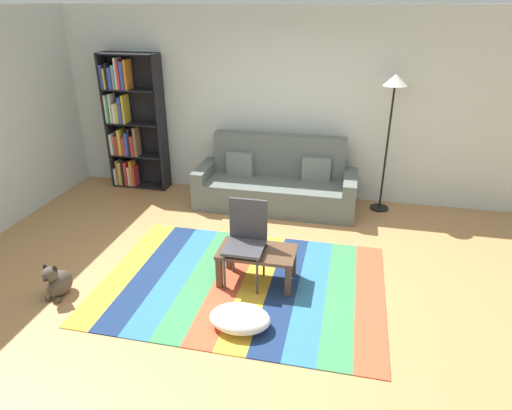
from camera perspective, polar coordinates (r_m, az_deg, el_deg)
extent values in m
plane|color=#B27F4C|center=(4.81, -1.43, -9.96)|extent=(14.00, 14.00, 0.00)
cube|color=silver|center=(6.60, 3.83, 12.58)|extent=(6.80, 0.10, 2.70)
cube|color=gold|center=(5.23, -16.13, -7.80)|extent=(0.29, 2.10, 0.01)
cube|color=navy|center=(5.11, -13.19, -8.29)|extent=(0.29, 2.10, 0.01)
cube|color=teal|center=(5.00, -10.09, -8.78)|extent=(0.29, 2.10, 0.01)
cube|color=#387F4C|center=(4.91, -6.86, -9.26)|extent=(0.29, 2.10, 0.01)
cube|color=#C64C2D|center=(4.83, -3.51, -9.73)|extent=(0.29, 2.10, 0.01)
cube|color=gold|center=(4.77, -0.05, -10.18)|extent=(0.29, 2.10, 0.01)
cube|color=navy|center=(4.73, 3.50, -10.60)|extent=(0.29, 2.10, 0.01)
cube|color=teal|center=(4.70, 7.11, -10.98)|extent=(0.29, 2.10, 0.01)
cube|color=#387F4C|center=(4.69, 10.75, -11.33)|extent=(0.29, 2.10, 0.01)
cube|color=#C64C2D|center=(4.71, 14.40, -11.63)|extent=(0.29, 2.10, 0.01)
cube|color=#59605B|center=(6.39, 2.43, 1.35)|extent=(1.90, 0.80, 0.40)
cube|color=#59605B|center=(6.49, 2.99, 6.44)|extent=(1.90, 0.20, 0.60)
cube|color=#59605B|center=(6.60, -6.48, 2.75)|extent=(0.18, 0.80, 0.56)
cube|color=#59605B|center=(6.28, 11.83, 1.18)|extent=(0.18, 0.80, 0.56)
cube|color=slate|center=(6.53, -2.00, 5.28)|extent=(0.42, 0.19, 0.36)
cube|color=slate|center=(6.36, 7.68, 4.52)|extent=(0.42, 0.19, 0.36)
cube|color=black|center=(7.35, -18.25, 10.09)|extent=(0.04, 0.28, 2.06)
cube|color=black|center=(6.96, -11.97, 10.02)|extent=(0.04, 0.28, 2.06)
cube|color=black|center=(7.26, -14.72, 10.35)|extent=(0.90, 0.01, 2.06)
cube|color=black|center=(7.45, -14.34, 2.54)|extent=(0.86, 0.28, 0.02)
cube|color=black|center=(7.28, -14.76, 6.23)|extent=(0.86, 0.28, 0.02)
cube|color=black|center=(7.14, -15.20, 10.07)|extent=(0.86, 0.28, 0.02)
cube|color=black|center=(7.04, -15.66, 14.04)|extent=(0.86, 0.28, 0.02)
cube|color=black|center=(6.97, -16.16, 18.11)|extent=(0.86, 0.28, 0.02)
cube|color=silver|center=(7.57, -17.17, 3.76)|extent=(0.03, 0.25, 0.27)
cube|color=#8C6647|center=(7.50, -17.09, 4.10)|extent=(0.03, 0.18, 0.40)
cube|color=gold|center=(7.50, -16.72, 4.03)|extent=(0.05, 0.21, 0.37)
cube|color=black|center=(7.47, -16.34, 4.09)|extent=(0.03, 0.22, 0.39)
cube|color=red|center=(7.44, -16.11, 3.97)|extent=(0.04, 0.18, 0.38)
cube|color=silver|center=(7.43, -15.71, 3.69)|extent=(0.03, 0.19, 0.30)
cube|color=orange|center=(7.38, -15.47, 4.02)|extent=(0.04, 0.17, 0.41)
cube|color=red|center=(7.38, -15.13, 3.67)|extent=(0.03, 0.17, 0.32)
cube|color=silver|center=(7.38, -17.78, 7.52)|extent=(0.04, 0.19, 0.32)
cube|color=#8C6647|center=(7.38, -17.37, 7.49)|extent=(0.04, 0.24, 0.30)
cube|color=red|center=(7.36, -17.08, 7.46)|extent=(0.03, 0.23, 0.30)
cube|color=gold|center=(7.32, -16.73, 7.83)|extent=(0.05, 0.24, 0.40)
cube|color=red|center=(7.30, -16.27, 7.40)|extent=(0.04, 0.23, 0.29)
cube|color=#334CB2|center=(7.28, -15.90, 7.65)|extent=(0.05, 0.25, 0.35)
cube|color=black|center=(7.24, -15.60, 7.92)|extent=(0.03, 0.24, 0.43)
cube|color=red|center=(7.21, -15.39, 7.37)|extent=(0.05, 0.16, 0.31)
cube|color=#8C6647|center=(7.17, -15.02, 7.87)|extent=(0.04, 0.17, 0.45)
cube|color=silver|center=(7.27, -18.29, 11.71)|extent=(0.03, 0.24, 0.41)
cube|color=green|center=(7.25, -18.08, 11.59)|extent=(0.03, 0.22, 0.39)
cube|color=silver|center=(7.21, -17.89, 11.74)|extent=(0.03, 0.18, 0.43)
cube|color=silver|center=(7.22, -17.39, 11.22)|extent=(0.05, 0.22, 0.29)
cube|color=gold|center=(7.18, -17.09, 11.27)|extent=(0.04, 0.19, 0.31)
cube|color=#334CB2|center=(7.15, -16.75, 11.61)|extent=(0.05, 0.20, 0.39)
cube|color=gold|center=(7.12, -16.35, 11.74)|extent=(0.03, 0.20, 0.42)
cube|color=#334CB2|center=(7.19, -18.78, 15.34)|extent=(0.04, 0.24, 0.34)
cube|color=gold|center=(7.15, -18.56, 15.15)|extent=(0.03, 0.19, 0.30)
cube|color=black|center=(7.14, -18.26, 15.46)|extent=(0.03, 0.21, 0.37)
cube|color=#334CB2|center=(7.13, -17.82, 15.27)|extent=(0.05, 0.25, 0.31)
cube|color=#668C99|center=(7.09, -17.44, 15.41)|extent=(0.05, 0.22, 0.34)
cube|color=silver|center=(7.06, -17.17, 15.83)|extent=(0.03, 0.22, 0.45)
cube|color=red|center=(7.03, -16.99, 15.68)|extent=(0.03, 0.17, 0.42)
cube|color=#334CB2|center=(7.01, -16.50, 15.66)|extent=(0.05, 0.20, 0.40)
cube|color=orange|center=(6.99, -16.08, 15.78)|extent=(0.03, 0.21, 0.42)
cube|color=#513826|center=(4.63, 0.14, -6.00)|extent=(0.80, 0.46, 0.04)
cube|color=#513826|center=(4.66, -4.73, -8.63)|extent=(0.06, 0.06, 0.34)
cube|color=#513826|center=(4.52, 4.13, -9.72)|extent=(0.06, 0.06, 0.34)
cube|color=#513826|center=(4.96, -3.47, -6.31)|extent=(0.06, 0.06, 0.34)
cube|color=#513826|center=(4.84, 4.81, -7.25)|extent=(0.06, 0.06, 0.34)
ellipsoid|color=white|center=(4.17, -2.08, -14.32)|extent=(0.56, 0.41, 0.19)
ellipsoid|color=#473D33|center=(4.99, -23.85, -9.14)|extent=(0.22, 0.30, 0.26)
sphere|color=#473D33|center=(4.83, -24.90, -8.05)|extent=(0.15, 0.15, 0.15)
ellipsoid|color=black|center=(4.80, -25.30, -8.51)|extent=(0.06, 0.07, 0.05)
ellipsoid|color=black|center=(4.85, -25.38, -7.30)|extent=(0.05, 0.04, 0.08)
ellipsoid|color=black|center=(4.79, -24.37, -7.50)|extent=(0.05, 0.04, 0.08)
sphere|color=#473D33|center=(4.99, -25.10, -10.78)|extent=(0.06, 0.06, 0.06)
sphere|color=#473D33|center=(4.92, -23.96, -11.05)|extent=(0.06, 0.06, 0.06)
cylinder|color=black|center=(6.66, 15.50, -0.35)|extent=(0.26, 0.26, 0.02)
cylinder|color=black|center=(6.35, 16.38, 6.79)|extent=(0.03, 0.03, 1.72)
cone|color=white|center=(6.15, 17.44, 15.04)|extent=(0.32, 0.32, 0.14)
cube|color=black|center=(4.64, 0.92, -5.53)|extent=(0.06, 0.15, 0.02)
cube|color=#38383D|center=(4.57, -1.49, -5.42)|extent=(0.40, 0.40, 0.03)
cube|color=#38383D|center=(4.61, -0.99, -1.74)|extent=(0.40, 0.03, 0.44)
cylinder|color=#38383D|center=(4.59, -4.06, -8.68)|extent=(0.02, 0.02, 0.42)
cylinder|color=#38383D|center=(4.52, 0.14, -9.21)|extent=(0.02, 0.02, 0.42)
cylinder|color=#38383D|center=(4.86, -2.94, -6.53)|extent=(0.02, 0.02, 0.42)
cylinder|color=#38383D|center=(4.80, 1.01, -6.99)|extent=(0.02, 0.02, 0.42)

